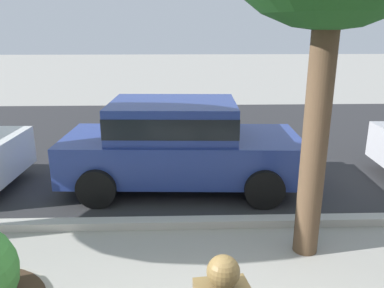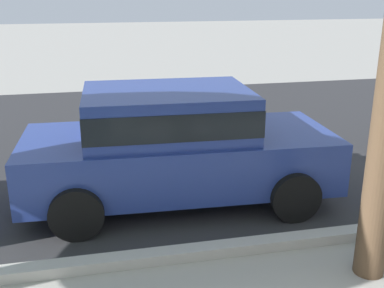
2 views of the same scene
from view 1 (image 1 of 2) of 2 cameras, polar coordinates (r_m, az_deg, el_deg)
The scene contains 3 objects.
street_surface at distance 10.00m, azimuth -0.15°, elevation 0.82°, with size 60.00×9.00×0.01m, color #2D2D30.
curb_stone at distance 5.70m, azimuth 1.28°, elevation -11.55°, with size 60.00×0.20×0.12m, color #B2AFA8.
parked_car_blue at distance 6.77m, azimuth -1.98°, elevation 0.31°, with size 4.17×2.06×1.56m.
Camera 1 is at (-0.29, -2.10, 2.77)m, focal length 35.99 mm.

